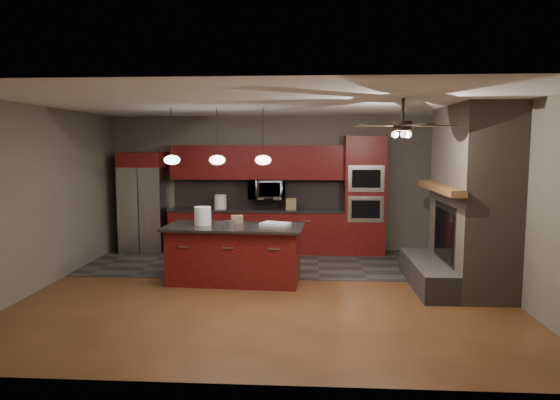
# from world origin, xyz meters

# --- Properties ---
(ground) EXTENTS (7.00, 7.00, 0.00)m
(ground) POSITION_xyz_m (0.00, 0.00, 0.00)
(ground) COLOR brown
(ground) RESTS_ON ground
(ceiling) EXTENTS (7.00, 6.00, 0.02)m
(ceiling) POSITION_xyz_m (0.00, 0.00, 2.80)
(ceiling) COLOR white
(ceiling) RESTS_ON back_wall
(back_wall) EXTENTS (7.00, 0.02, 2.80)m
(back_wall) POSITION_xyz_m (0.00, 3.00, 1.40)
(back_wall) COLOR #655E51
(back_wall) RESTS_ON ground
(right_wall) EXTENTS (0.02, 6.00, 2.80)m
(right_wall) POSITION_xyz_m (3.50, 0.00, 1.40)
(right_wall) COLOR #655E51
(right_wall) RESTS_ON ground
(left_wall) EXTENTS (0.02, 6.00, 2.80)m
(left_wall) POSITION_xyz_m (-3.50, 0.00, 1.40)
(left_wall) COLOR #655E51
(left_wall) RESTS_ON ground
(slate_tile_patch) EXTENTS (7.00, 2.40, 0.01)m
(slate_tile_patch) POSITION_xyz_m (0.00, 1.80, 0.01)
(slate_tile_patch) COLOR #393533
(slate_tile_patch) RESTS_ON ground
(fireplace_column) EXTENTS (1.30, 2.10, 2.80)m
(fireplace_column) POSITION_xyz_m (3.04, 0.40, 1.30)
(fireplace_column) COLOR brown
(fireplace_column) RESTS_ON ground
(back_cabinetry) EXTENTS (3.59, 0.64, 2.20)m
(back_cabinetry) POSITION_xyz_m (-0.48, 2.74, 0.89)
(back_cabinetry) COLOR maroon
(back_cabinetry) RESTS_ON ground
(oven_tower) EXTENTS (0.80, 0.63, 2.38)m
(oven_tower) POSITION_xyz_m (1.70, 2.69, 1.19)
(oven_tower) COLOR maroon
(oven_tower) RESTS_ON ground
(microwave) EXTENTS (0.73, 0.41, 0.50)m
(microwave) POSITION_xyz_m (-0.27, 2.75, 1.30)
(microwave) COLOR silver
(microwave) RESTS_ON back_cabinetry
(refrigerator) EXTENTS (0.88, 0.75, 2.06)m
(refrigerator) POSITION_xyz_m (-2.80, 2.62, 1.03)
(refrigerator) COLOR silver
(refrigerator) RESTS_ON ground
(kitchen_island) EXTENTS (2.25, 1.13, 0.92)m
(kitchen_island) POSITION_xyz_m (-0.59, 0.44, 0.46)
(kitchen_island) COLOR maroon
(kitchen_island) RESTS_ON ground
(white_bucket) EXTENTS (0.28, 0.28, 0.29)m
(white_bucket) POSITION_xyz_m (-1.11, 0.51, 1.07)
(white_bucket) COLOR white
(white_bucket) RESTS_ON kitchen_island
(paint_can) EXTENTS (0.21, 0.21, 0.12)m
(paint_can) POSITION_xyz_m (-0.61, 0.19, 0.98)
(paint_can) COLOR #AEADB2
(paint_can) RESTS_ON kitchen_island
(paint_tray) EXTENTS (0.51, 0.43, 0.04)m
(paint_tray) POSITION_xyz_m (0.06, 0.52, 0.94)
(paint_tray) COLOR silver
(paint_tray) RESTS_ON kitchen_island
(cardboard_box) EXTENTS (0.22, 0.18, 0.12)m
(cardboard_box) POSITION_xyz_m (-0.59, 0.74, 0.98)
(cardboard_box) COLOR #91654A
(cardboard_box) RESTS_ON kitchen_island
(counter_bucket) EXTENTS (0.31, 0.31, 0.29)m
(counter_bucket) POSITION_xyz_m (-1.23, 2.70, 1.04)
(counter_bucket) COLOR white
(counter_bucket) RESTS_ON back_cabinetry
(counter_box) EXTENTS (0.22, 0.18, 0.23)m
(counter_box) POSITION_xyz_m (0.22, 2.65, 1.01)
(counter_box) COLOR olive
(counter_box) RESTS_ON back_cabinetry
(pendant_left) EXTENTS (0.26, 0.26, 0.92)m
(pendant_left) POSITION_xyz_m (-1.65, 0.70, 1.96)
(pendant_left) COLOR black
(pendant_left) RESTS_ON ceiling
(pendant_center) EXTENTS (0.26, 0.26, 0.92)m
(pendant_center) POSITION_xyz_m (-0.90, 0.70, 1.96)
(pendant_center) COLOR black
(pendant_center) RESTS_ON ceiling
(pendant_right) EXTENTS (0.26, 0.26, 0.92)m
(pendant_right) POSITION_xyz_m (-0.15, 0.70, 1.96)
(pendant_right) COLOR black
(pendant_right) RESTS_ON ceiling
(ceiling_fan) EXTENTS (1.27, 1.33, 0.41)m
(ceiling_fan) POSITION_xyz_m (1.80, -0.80, 2.46)
(ceiling_fan) COLOR black
(ceiling_fan) RESTS_ON ceiling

